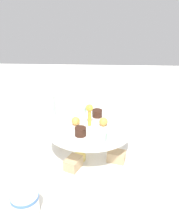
# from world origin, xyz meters

# --- Properties ---
(ground_plane) EXTENTS (2.40, 2.40, 0.00)m
(ground_plane) POSITION_xyz_m (0.00, 0.00, 0.00)
(ground_plane) COLOR silver
(tiered_serving_stand) EXTENTS (0.30, 0.30, 0.16)m
(tiered_serving_stand) POSITION_xyz_m (0.00, -0.00, 0.04)
(tiered_serving_stand) COLOR white
(tiered_serving_stand) RESTS_ON ground_plane
(water_glass_tall_right) EXTENTS (0.07, 0.07, 0.12)m
(water_glass_tall_right) POSITION_xyz_m (-0.18, -0.16, 0.06)
(water_glass_tall_right) COLOR silver
(water_glass_tall_right) RESTS_ON ground_plane
(water_glass_short_left) EXTENTS (0.06, 0.06, 0.07)m
(water_glass_short_left) POSITION_xyz_m (0.24, 0.01, 0.04)
(water_glass_short_left) COLOR silver
(water_glass_short_left) RESTS_ON ground_plane
(teacup_with_saucer) EXTENTS (0.09, 0.09, 0.05)m
(teacup_with_saucer) POSITION_xyz_m (0.22, -0.12, 0.02)
(teacup_with_saucer) COLOR white
(teacup_with_saucer) RESTS_ON ground_plane
(butter_knife_left) EXTENTS (0.12, 0.14, 0.00)m
(butter_knife_left) POSITION_xyz_m (-0.23, 0.18, 0.00)
(butter_knife_left) COLOR silver
(butter_knife_left) RESTS_ON ground_plane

